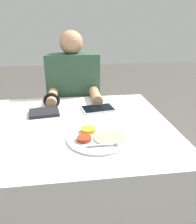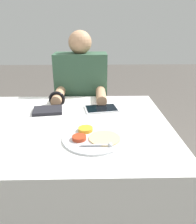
% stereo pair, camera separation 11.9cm
% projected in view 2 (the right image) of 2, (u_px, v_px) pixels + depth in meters
% --- Properties ---
extents(ground_plane, '(12.00, 12.00, 0.00)m').
position_uv_depth(ground_plane, '(73.00, 222.00, 1.48)').
color(ground_plane, '#4C4742').
extents(dining_table, '(1.13, 0.94, 0.74)m').
position_uv_depth(dining_table, '(70.00, 177.00, 1.34)').
color(dining_table, silver).
rests_on(dining_table, ground_plane).
extents(thali_tray, '(0.30, 0.30, 0.03)m').
position_uv_depth(thali_tray, '(93.00, 138.00, 1.03)').
color(thali_tray, '#B7BABF').
rests_on(thali_tray, dining_table).
extents(red_notebook, '(0.19, 0.15, 0.02)m').
position_uv_depth(red_notebook, '(48.00, 111.00, 1.35)').
color(red_notebook, silver).
rests_on(red_notebook, dining_table).
extents(tablet_device, '(0.23, 0.18, 0.01)m').
position_uv_depth(tablet_device, '(101.00, 109.00, 1.39)').
color(tablet_device, '#B7B7BC').
rests_on(tablet_device, dining_table).
extents(person_diner, '(0.41, 0.46, 1.20)m').
position_uv_depth(person_diner, '(82.00, 112.00, 1.82)').
color(person_diner, black).
rests_on(person_diner, ground_plane).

